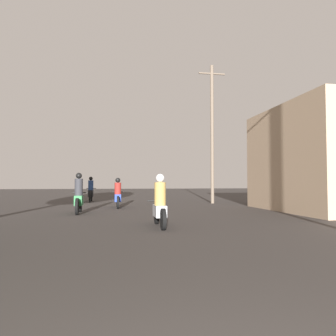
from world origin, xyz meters
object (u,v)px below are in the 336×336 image
(utility_pole_far, at_px, (212,131))
(motorcycle_blue, at_px, (118,196))
(motorcycle_green, at_px, (79,197))
(motorcycle_black, at_px, (91,192))
(motorcycle_silver, at_px, (160,205))

(utility_pole_far, bearing_deg, motorcycle_blue, -157.52)
(motorcycle_green, height_order, motorcycle_black, motorcycle_green)
(motorcycle_blue, height_order, utility_pole_far, utility_pole_far)
(motorcycle_green, xyz_separation_m, utility_pole_far, (7.18, 4.97, 3.64))
(motorcycle_silver, xyz_separation_m, motorcycle_black, (-2.64, 12.09, 0.05))
(motorcycle_blue, relative_size, utility_pole_far, 0.23)
(motorcycle_black, relative_size, utility_pole_far, 0.26)
(motorcycle_silver, bearing_deg, motorcycle_green, 117.16)
(motorcycle_blue, height_order, motorcycle_black, motorcycle_black)
(motorcycle_green, bearing_deg, motorcycle_blue, 62.49)
(utility_pole_far, bearing_deg, motorcycle_green, -145.33)
(motorcycle_silver, xyz_separation_m, motorcycle_green, (-2.65, 4.47, 0.05))
(motorcycle_green, distance_m, motorcycle_black, 7.61)
(motorcycle_blue, distance_m, motorcycle_black, 5.20)
(motorcycle_silver, relative_size, motorcycle_black, 0.88)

